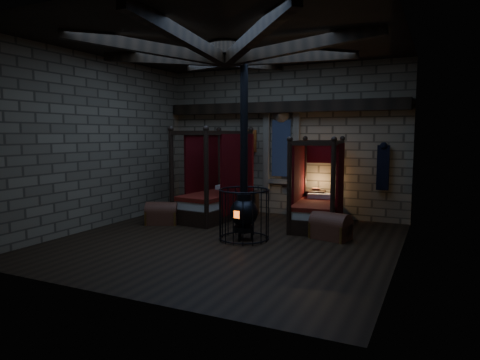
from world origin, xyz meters
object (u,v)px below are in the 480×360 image
at_px(bed_right, 317,206).
at_px(trunk_right, 330,227).
at_px(stove, 244,210).
at_px(bed_left, 215,197).
at_px(trunk_left, 162,214).

xyz_separation_m(bed_right, trunk_right, (0.59, -1.08, -0.26)).
relative_size(trunk_right, stove, 0.23).
bearing_deg(bed_left, trunk_left, -120.22).
distance_m(trunk_left, trunk_right, 4.30).
bearing_deg(stove, bed_left, 141.68).
height_order(bed_right, trunk_left, bed_right).
distance_m(bed_left, trunk_left, 1.56).
bearing_deg(bed_right, trunk_left, -166.36).
relative_size(trunk_left, stove, 0.23).
xyz_separation_m(bed_right, stove, (-1.11, -1.96, 0.12)).
relative_size(bed_right, stove, 0.53).
height_order(bed_right, stove, stove).
xyz_separation_m(bed_left, stove, (1.70, -1.83, 0.07)).
bearing_deg(trunk_right, bed_left, -179.98).
bearing_deg(stove, bed_right, 69.28).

